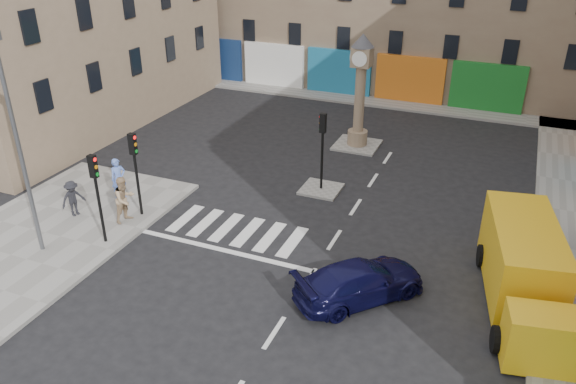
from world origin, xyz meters
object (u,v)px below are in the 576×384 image
Objects in this scene: pedestrian_blue at (118,178)px; pedestrian_dark at (73,198)px; traffic_light_left_near at (96,185)px; pedestrian_tan at (124,199)px; navy_sedan at (360,281)px; lamp_post at (16,137)px; clock_pillar at (360,84)px; traffic_light_island at (322,139)px; yellow_van at (524,270)px; traffic_light_left_far at (135,161)px.

pedestrian_dark is (-0.75, -2.12, -0.15)m from pedestrian_blue.
traffic_light_left_near is 2.25m from pedestrian_tan.
navy_sedan is 2.91× the size of pedestrian_dark.
lamp_post is 17.31m from clock_pillar.
lamp_post is 6.02m from pedestrian_blue.
pedestrian_tan is at bearing -57.91° from pedestrian_dark.
traffic_light_left_near is 1.84× the size of pedestrian_tan.
pedestrian_dark is (-12.83, 0.66, 0.27)m from navy_sedan.
navy_sedan is at bearing -73.20° from pedestrian_blue.
pedestrian_blue is (-8.12, -10.44, -2.45)m from clock_pillar.
traffic_light_island is at bearing 48.29° from lamp_post.
traffic_light_left_near is 1.00× the size of traffic_light_island.
traffic_light_left_near reaches higher than yellow_van.
traffic_light_left_near reaches higher than pedestrian_tan.
pedestrian_blue is 1.18× the size of pedestrian_dark.
lamp_post reaches higher than pedestrian_blue.
clock_pillar is 14.66m from yellow_van.
traffic_light_island is 9.05m from pedestrian_tan.
yellow_van is 4.52× the size of pedestrian_dark.
traffic_light_left_far reaches higher than navy_sedan.
yellow_van is at bearing -51.51° from clock_pillar.
pedestrian_blue is at bearing 1.45° from pedestrian_dark.
pedestrian_blue is (-8.12, -4.45, -1.50)m from traffic_light_island.
yellow_van is at bearing -63.22° from pedestrian_blue.
yellow_van is at bearing 9.13° from traffic_light_left_near.
traffic_light_left_near is at bearing 178.37° from yellow_van.
yellow_van is 15.56m from pedestrian_tan.
clock_pillar reaches higher than traffic_light_left_near.
lamp_post is (-8.20, -9.20, 2.20)m from traffic_light_island.
traffic_light_island reaches higher than pedestrian_tan.
lamp_post is at bearing 163.54° from pedestrian_tan.
navy_sedan is at bearing 3.20° from traffic_light_left_near.
traffic_light_left_far is 8.30m from traffic_light_island.
pedestrian_dark is (-0.67, 2.64, -3.84)m from lamp_post.
traffic_light_left_near is 1.96× the size of pedestrian_blue.
pedestrian_tan is at bearing -106.29° from pedestrian_blue.
pedestrian_tan is at bearing -136.91° from traffic_light_island.
clock_pillar reaches higher than traffic_light_left_far.
traffic_light_island is 10.56m from yellow_van.
lamp_post is (-1.90, -3.80, 2.17)m from traffic_light_left_far.
clock_pillar is (6.30, 13.80, 0.93)m from traffic_light_left_near.
pedestrian_tan is (-6.53, -6.10, -1.44)m from traffic_light_island.
traffic_light_left_near is at bearing -128.93° from traffic_light_island.
yellow_van is at bearing -75.24° from pedestrian_tan.
traffic_light_island is 0.51× the size of yellow_van.
traffic_light_left_far is (0.00, 2.40, 0.00)m from traffic_light_left_near.
yellow_van reaches higher than pedestrian_blue.
pedestrian_dark is (-2.35, -0.46, -0.20)m from pedestrian_tan.
clock_pillar is 13.95m from pedestrian_tan.
traffic_light_left_near is at bearing 45.05° from navy_sedan.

